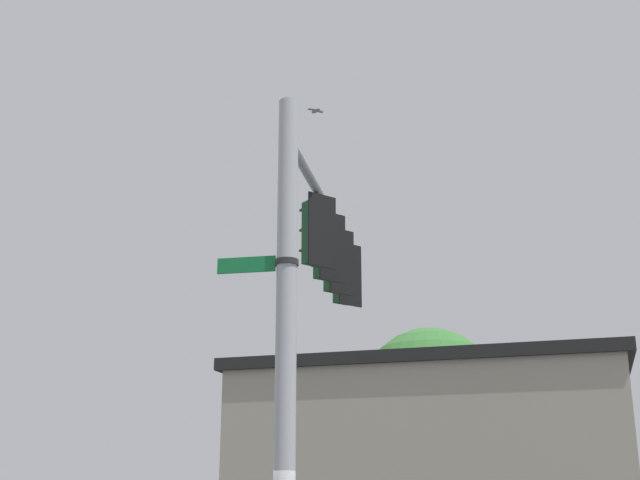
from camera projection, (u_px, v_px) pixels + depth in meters
The scene contains 10 objects.
signal_pole at pixel (286, 365), 11.42m from camera, with size 0.29×0.29×7.71m, color #ADB2B7.
mast_arm at pixel (324, 202), 14.91m from camera, with size 0.16×0.16×5.39m, color #ADB2B7.
traffic_light_nearest_pole at pixel (315, 233), 14.05m from camera, with size 0.54×0.49×1.31m.
traffic_light_mid_inner at pixel (326, 249), 14.92m from camera, with size 0.54×0.49×1.31m.
traffic_light_mid_outer at pixel (335, 263), 15.80m from camera, with size 0.54×0.49×1.31m.
traffic_light_arm_end at pixel (344, 276), 16.68m from camera, with size 0.54×0.49×1.31m.
street_name_sign at pixel (270, 264), 11.88m from camera, with size 0.84×0.91×0.22m.
bird_flying at pixel (316, 111), 17.75m from camera, with size 0.39×0.26×0.09m.
storefront_building at pixel (437, 477), 21.79m from camera, with size 10.79×11.43×5.57m.
tree_by_storefront at pixel (431, 398), 23.37m from camera, with size 3.78×3.78×6.79m.
Camera 1 is at (-6.43, -9.43, 2.05)m, focal length 48.46 mm.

